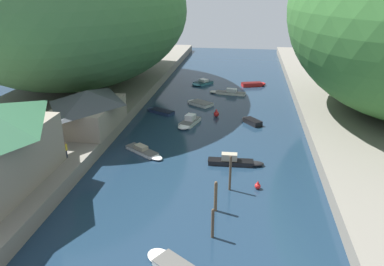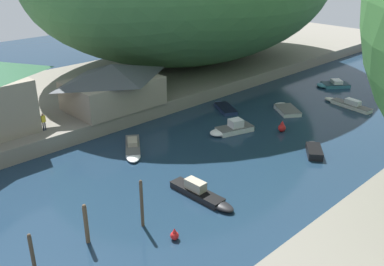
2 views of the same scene
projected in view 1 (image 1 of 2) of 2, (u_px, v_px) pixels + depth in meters
water_surface at (213, 132)px, 48.13m from camera, size 130.00×130.00×0.00m
left_bank at (48, 118)px, 50.92m from camera, size 22.00×120.00×1.51m
hillside_left at (79, 12)px, 60.89m from camera, size 34.89×48.85×23.73m
boathouse_shed at (88, 108)px, 44.66m from camera, size 6.91×10.24×4.62m
boat_red_skiff at (199, 103)px, 58.79m from camera, size 4.66×4.05×0.49m
boat_yellow_tender at (159, 111)px, 55.26m from camera, size 4.73×3.42×0.45m
boat_moored_right at (236, 161)px, 39.42m from camera, size 5.92×1.35×1.24m
boat_open_rowboat at (145, 152)px, 41.91m from camera, size 5.20×4.20×0.83m
boat_navy_launch at (189, 122)px, 50.24m from camera, size 2.87×4.93×1.33m
boat_far_upstream at (251, 121)px, 50.97m from camera, size 3.06×3.40×0.65m
boat_near_quay at (227, 92)px, 64.12m from camera, size 6.34×2.06×1.03m
boat_mid_channel at (202, 83)px, 70.18m from camera, size 4.26×4.62×0.93m
boat_white_cruiser at (255, 84)px, 69.06m from camera, size 4.76×2.77×0.68m
mooring_post_nearest at (213, 223)px, 27.85m from camera, size 0.23×0.23×2.54m
mooring_post_second at (216, 196)px, 31.08m from camera, size 0.28×0.28×2.81m
mooring_post_middle at (230, 173)px, 34.11m from camera, size 0.22×0.22×3.51m
channel_buoy_near at (216, 114)px, 53.39m from camera, size 0.79×0.79×1.18m
channel_buoy_far at (258, 186)px, 34.82m from camera, size 0.56×0.56×0.84m
person_on_quay at (66, 149)px, 37.27m from camera, size 0.23×0.39×1.69m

